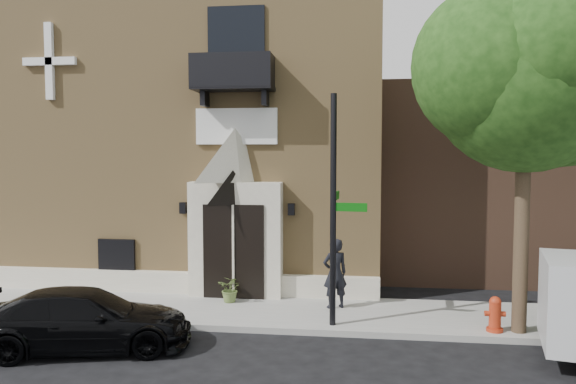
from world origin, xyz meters
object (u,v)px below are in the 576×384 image
object	(u,v)px
fire_hydrant	(495,314)
black_sedan	(85,320)
pedestrian_near	(335,273)
street_sign	(334,210)

from	to	relation	value
fire_hydrant	black_sedan	bearing A→B (deg)	-167.72
black_sedan	pedestrian_near	size ratio (longest dim) A/B	2.45
black_sedan	street_sign	world-z (taller)	street_sign
black_sedan	fire_hydrant	xyz separation A→B (m)	(8.77, 1.91, -0.10)
black_sedan	fire_hydrant	size ratio (longest dim) A/B	5.55
street_sign	pedestrian_near	world-z (taller)	street_sign
pedestrian_near	street_sign	bearing A→B (deg)	66.54
black_sedan	fire_hydrant	distance (m)	8.98
fire_hydrant	pedestrian_near	size ratio (longest dim) A/B	0.44
street_sign	pedestrian_near	distance (m)	2.30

